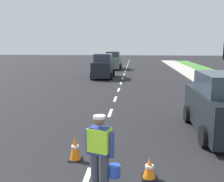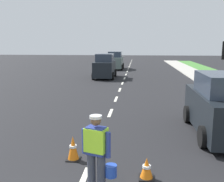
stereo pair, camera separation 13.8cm
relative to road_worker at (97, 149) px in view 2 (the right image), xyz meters
The scene contains 8 objects.
ground_plane 18.56m from the road_worker, 91.22° to the left, with size 96.00×96.00×0.00m, color black.
lane_center_line 22.76m from the road_worker, 91.00° to the left, with size 0.14×46.40×0.01m.
road_worker is the anchor object (origin of this frame).
traffic_cone_near 1.74m from the road_worker, 123.11° to the left, with size 0.36×0.36×0.68m.
traffic_cone_far 1.39m from the road_worker, 28.03° to the left, with size 0.36×0.36×0.52m.
car_oncoming_third 26.93m from the road_worker, 94.33° to the left, with size 2.06×3.91×2.18m.
car_oncoming_second 18.53m from the road_worker, 96.93° to the left, with size 1.95×3.97×2.23m.
car_parked_curbside 5.37m from the road_worker, 46.04° to the left, with size 1.97×4.15×2.15m.
Camera 2 is at (1.22, -2.57, 3.13)m, focal length 40.88 mm.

